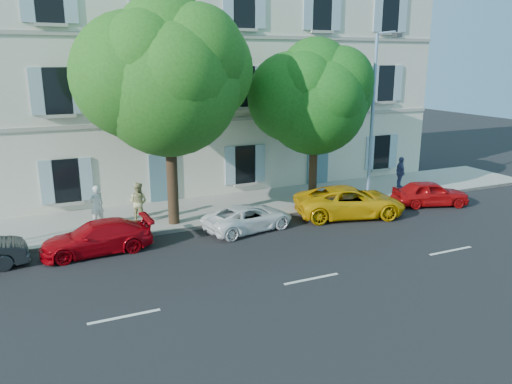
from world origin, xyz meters
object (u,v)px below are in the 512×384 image
car_red_hatchback (430,193)px  pedestrian_a (97,205)px  tree_left (168,84)px  car_yellow_supercar (350,202)px  car_white_coupe (249,218)px  car_red_coupe (97,237)px  tree_right (315,103)px  pedestrian_c (400,173)px  street_lamp (375,108)px  pedestrian_b (138,202)px

car_red_hatchback → pedestrian_a: pedestrian_a is taller
tree_left → car_yellow_supercar: bearing=-13.9°
tree_left → pedestrian_a: size_ratio=5.29×
tree_left → car_white_coupe: bearing=-32.4°
car_red_coupe → car_white_coupe: bearing=87.5°
tree_right → pedestrian_a: bearing=175.8°
tree_left → pedestrian_a: 5.90m
car_white_coupe → car_red_hatchback: (9.53, -0.31, 0.08)m
pedestrian_c → car_yellow_supercar: bearing=136.2°
tree_right → pedestrian_c: size_ratio=4.36×
tree_right → car_yellow_supercar: bearing=-74.0°
car_red_hatchback → pedestrian_a: 15.56m
car_red_hatchback → pedestrian_c: pedestrian_c is taller
car_red_coupe → street_lamp: size_ratio=0.50×
car_yellow_supercar → car_red_coupe: bearing=104.1°
car_yellow_supercar → pedestrian_a: pedestrian_a is taller
car_white_coupe → tree_right: bearing=-74.5°
car_red_coupe → tree_right: (10.39, 2.11, 4.37)m
car_yellow_supercar → pedestrian_c: size_ratio=2.89×
car_white_coupe → pedestrian_c: size_ratio=2.24×
pedestrian_a → pedestrian_c: (15.78, -0.26, 0.00)m
car_white_coupe → car_yellow_supercar: size_ratio=0.78×
car_white_coupe → pedestrian_b: bearing=47.2°
pedestrian_a → car_yellow_supercar: bearing=142.4°
tree_left → pedestrian_a: tree_left is taller
car_yellow_supercar → tree_left: bearing=90.9°
car_white_coupe → pedestrian_a: pedestrian_a is taller
car_red_coupe → tree_right: bearing=98.8°
tree_right → car_red_coupe: bearing=-168.5°
car_white_coupe → car_yellow_supercar: bearing=-102.2°
car_yellow_supercar → car_red_hatchback: car_yellow_supercar is taller
street_lamp → pedestrian_c: bearing=24.0°
car_red_hatchback → pedestrian_a: (-15.24, 3.13, 0.39)m
pedestrian_a → car_white_coupe: bearing=131.8°
tree_left → pedestrian_b: size_ratio=5.25×
car_red_hatchback → pedestrian_c: bearing=7.7°
car_white_coupe → tree_right: 6.51m
street_lamp → car_white_coupe: bearing=-170.2°
car_red_hatchback → tree_left: 13.53m
car_white_coupe → pedestrian_c: (10.06, 2.55, 0.47)m
car_red_coupe → tree_right: size_ratio=0.54×
car_red_hatchback → tree_right: bearing=83.7°
car_yellow_supercar → pedestrian_b: size_ratio=2.88×
car_white_coupe → car_yellow_supercar: car_yellow_supercar is taller
car_white_coupe → street_lamp: 8.29m
street_lamp → pedestrian_c: size_ratio=4.65×
car_white_coupe → pedestrian_b: (-4.03, 2.57, 0.48)m
car_yellow_supercar → pedestrian_b: pedestrian_b is taller
car_red_coupe → street_lamp: street_lamp is taller
car_white_coupe → car_red_coupe: bearing=79.9°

